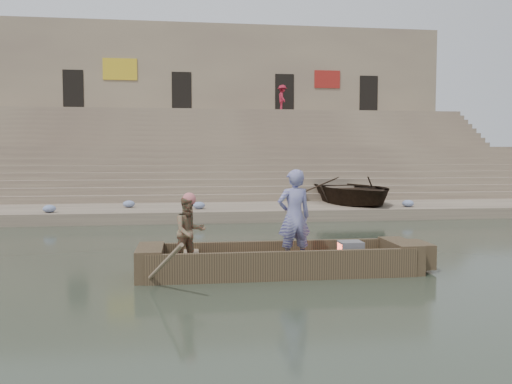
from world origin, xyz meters
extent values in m
plane|color=#252E23|center=(0.00, 0.00, 0.00)|extent=(120.00, 120.00, 0.00)
cube|color=gray|center=(0.00, 8.00, 0.20)|extent=(32.00, 4.00, 0.40)
cube|color=gray|center=(0.00, 15.50, 1.40)|extent=(32.00, 3.00, 2.80)
cube|color=gray|center=(0.00, 22.50, 2.60)|extent=(32.00, 3.00, 5.20)
cube|color=gray|center=(0.00, 10.25, 0.35)|extent=(32.00, 0.50, 0.70)
cube|color=gray|center=(0.00, 10.75, 0.50)|extent=(32.00, 0.50, 1.00)
cube|color=gray|center=(0.00, 11.25, 0.65)|extent=(32.00, 0.50, 1.30)
cube|color=gray|center=(0.00, 11.75, 0.80)|extent=(32.00, 0.50, 1.60)
cube|color=gray|center=(0.00, 12.25, 0.95)|extent=(32.00, 0.50, 1.90)
cube|color=gray|center=(0.00, 12.75, 1.10)|extent=(32.00, 0.50, 2.20)
cube|color=gray|center=(0.00, 13.25, 1.25)|extent=(32.00, 0.50, 2.50)
cube|color=gray|center=(0.00, 13.75, 1.40)|extent=(32.00, 0.50, 2.80)
cube|color=gray|center=(0.00, 17.25, 1.55)|extent=(32.00, 0.50, 3.10)
cube|color=gray|center=(0.00, 17.75, 1.70)|extent=(32.00, 0.50, 3.40)
cube|color=gray|center=(0.00, 18.25, 1.85)|extent=(32.00, 0.50, 3.70)
cube|color=gray|center=(0.00, 18.75, 2.00)|extent=(32.00, 0.50, 4.00)
cube|color=gray|center=(0.00, 19.25, 2.15)|extent=(32.00, 0.50, 4.30)
cube|color=gray|center=(0.00, 19.75, 2.30)|extent=(32.00, 0.50, 4.60)
cube|color=gray|center=(0.00, 20.25, 2.45)|extent=(32.00, 0.50, 4.90)
cube|color=gray|center=(0.00, 20.75, 2.60)|extent=(32.00, 0.50, 5.20)
cube|color=#9C8969|center=(0.00, 26.50, 5.60)|extent=(32.00, 5.00, 11.20)
cube|color=black|center=(-9.00, 24.05, 6.60)|extent=(1.30, 0.18, 2.60)
cube|color=black|center=(-2.00, 24.05, 6.60)|extent=(1.30, 0.18, 2.60)
cube|color=black|center=(5.00, 24.05, 6.60)|extent=(1.30, 0.18, 2.60)
cube|color=black|center=(11.00, 24.05, 6.60)|extent=(1.30, 0.18, 2.60)
cube|color=gold|center=(-6.00, 23.98, 8.00)|extent=(2.20, 0.10, 1.40)
cube|color=maroon|center=(8.00, 23.98, 7.60)|extent=(1.80, 0.10, 1.20)
cube|color=brown|center=(0.00, -1.97, 0.11)|extent=(5.00, 1.30, 0.22)
cube|color=brown|center=(0.00, -2.59, 0.28)|extent=(5.20, 0.12, 0.56)
cube|color=brown|center=(0.00, -1.35, 0.28)|extent=(5.20, 0.12, 0.56)
cube|color=brown|center=(-2.55, -1.97, 0.30)|extent=(0.50, 1.30, 0.60)
cube|color=brown|center=(2.55, -1.97, 0.30)|extent=(0.50, 1.30, 0.60)
cube|color=brown|center=(2.95, -1.97, 0.32)|extent=(0.35, 0.90, 0.50)
cube|color=#937A5B|center=(-1.75, -1.97, 0.40)|extent=(0.30, 1.20, 0.08)
cylinder|color=#937A5B|center=(-2.40, -2.87, 0.30)|extent=(1.03, 2.10, 1.36)
sphere|color=#D4686C|center=(-1.79, -2.15, 1.53)|extent=(0.26, 0.26, 0.26)
imported|color=navy|center=(0.28, -2.08, 1.16)|extent=(0.74, 0.55, 1.88)
imported|color=#2B8153|center=(-1.79, -2.15, 0.91)|extent=(0.82, 0.74, 1.37)
cube|color=slate|center=(1.48, -1.97, 0.42)|extent=(0.46, 0.42, 0.40)
cube|color=#E5593F|center=(1.27, -1.97, 0.42)|extent=(0.04, 0.34, 0.32)
imported|color=#2D2116|center=(4.90, 8.50, 0.95)|extent=(4.29, 5.68, 1.11)
imported|color=maroon|center=(4.51, 22.12, 6.06)|extent=(0.64, 1.11, 1.72)
ellipsoid|color=#3F5999|center=(-6.48, 6.61, 0.53)|extent=(0.44, 0.44, 0.26)
ellipsoid|color=#3F5999|center=(6.57, 6.88, 0.53)|extent=(0.44, 0.44, 0.26)
ellipsoid|color=#3F5999|center=(-1.35, 7.16, 0.53)|extent=(0.44, 0.44, 0.26)
ellipsoid|color=#3F5999|center=(-3.96, 8.07, 0.53)|extent=(0.44, 0.44, 0.26)
camera|label=1|loc=(-1.87, -12.40, 2.38)|focal=37.45mm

